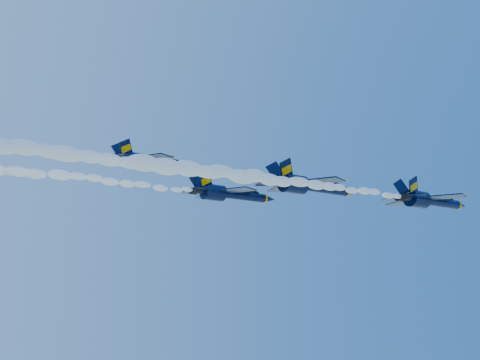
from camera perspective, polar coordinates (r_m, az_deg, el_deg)
jet_lead at (r=96.02m, az=17.60°, el=-1.86°), size 16.61×13.62×6.17m
smoke_trail_jet_lead at (r=74.44m, az=4.78°, el=-0.19°), size 43.35×1.98×1.79m
jet_second at (r=90.10m, az=6.74°, el=-0.54°), size 17.98×14.75×6.68m
smoke_trail_jet_second at (r=72.98m, az=-10.04°, el=1.63°), size 43.35×2.15×1.93m
jet_third at (r=90.63m, az=-0.94°, el=-1.32°), size 15.70×12.88×5.83m
smoke_trail_jet_third at (r=77.36m, az=-18.07°, el=0.55°), size 43.35×1.87×1.69m
jet_fourth at (r=94.18m, az=-8.36°, el=1.69°), size 15.24×12.50×5.66m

